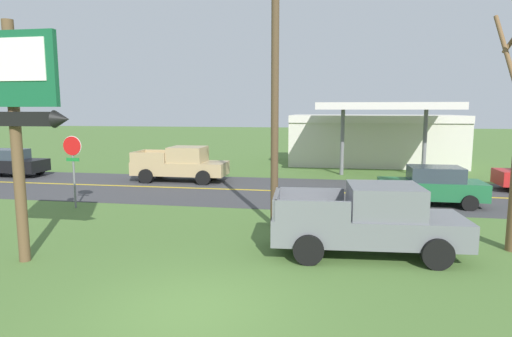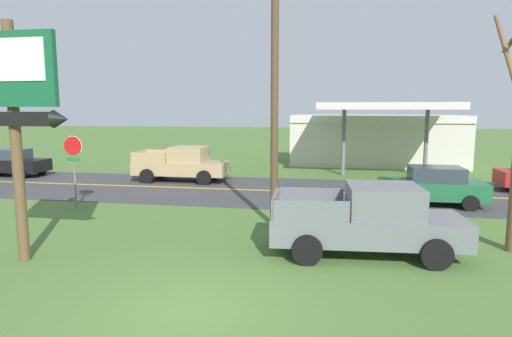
{
  "view_description": "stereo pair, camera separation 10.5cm",
  "coord_description": "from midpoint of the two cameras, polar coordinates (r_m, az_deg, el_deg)",
  "views": [
    {
      "loc": [
        2.74,
        -7.87,
        4.0
      ],
      "look_at": [
        0.0,
        8.0,
        1.8
      ],
      "focal_mm": 30.35,
      "sensor_mm": 36.0,
      "label": 1
    },
    {
      "loc": [
        2.85,
        -7.85,
        4.0
      ],
      "look_at": [
        0.0,
        8.0,
        1.8
      ],
      "focal_mm": 30.35,
      "sensor_mm": 36.0,
      "label": 2
    }
  ],
  "objects": [
    {
      "name": "car_black_mid_lane",
      "position": [
        29.94,
        -29.84,
        0.66
      ],
      "size": [
        4.2,
        2.0,
        1.64
      ],
      "color": "black",
      "rests_on": "ground"
    },
    {
      "name": "car_green_near_lane",
      "position": [
        19.58,
        22.02,
        -2.11
      ],
      "size": [
        4.2,
        2.0,
        1.64
      ],
      "color": "#1E6038",
      "rests_on": "ground"
    },
    {
      "name": "ground_plane",
      "position": [
        9.25,
        -9.25,
        -17.93
      ],
      "size": [
        180.0,
        180.0,
        0.0
      ],
      "primitive_type": "plane",
      "color": "#4C7033"
    },
    {
      "name": "road_centre_line",
      "position": [
        21.42,
        2.14,
        -2.93
      ],
      "size": [
        126.0,
        0.2,
        0.01
      ],
      "primitive_type": "cube",
      "color": "gold",
      "rests_on": "road_asphalt"
    },
    {
      "name": "motel_sign",
      "position": [
        12.57,
        -29.69,
        7.99
      ],
      "size": [
        3.03,
        0.54,
        6.21
      ],
      "color": "brown",
      "rests_on": "ground"
    },
    {
      "name": "pickup_grey_parked_on_lawn",
      "position": [
        12.4,
        14.46,
        -6.65
      ],
      "size": [
        5.32,
        2.51,
        1.96
      ],
      "color": "slate",
      "rests_on": "ground"
    },
    {
      "name": "gas_station",
      "position": [
        32.79,
        15.17,
        3.91
      ],
      "size": [
        12.0,
        11.5,
        4.4
      ],
      "color": "beige",
      "rests_on": "ground"
    },
    {
      "name": "pickup_tan_on_road",
      "position": [
        24.49,
        -9.93,
        0.54
      ],
      "size": [
        5.2,
        2.24,
        1.96
      ],
      "color": "tan",
      "rests_on": "ground"
    },
    {
      "name": "stop_sign",
      "position": [
        18.99,
        -23.14,
        1.18
      ],
      "size": [
        0.8,
        0.08,
        2.95
      ],
      "color": "slate",
      "rests_on": "ground"
    },
    {
      "name": "road_asphalt",
      "position": [
        21.42,
        2.14,
        -2.96
      ],
      "size": [
        140.0,
        8.0,
        0.02
      ],
      "primitive_type": "cube",
      "color": "#3D3D3F",
      "rests_on": "ground"
    },
    {
      "name": "utility_pole",
      "position": [
        14.7,
        2.31,
        11.69
      ],
      "size": [
        1.72,
        0.26,
        9.45
      ],
      "color": "brown",
      "rests_on": "ground"
    }
  ]
}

